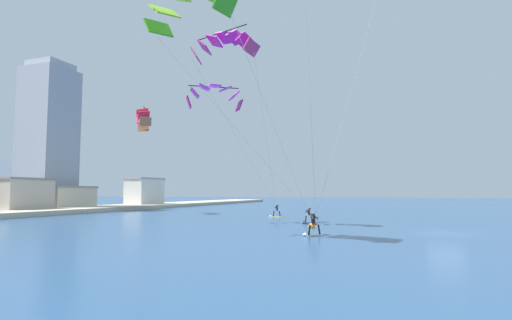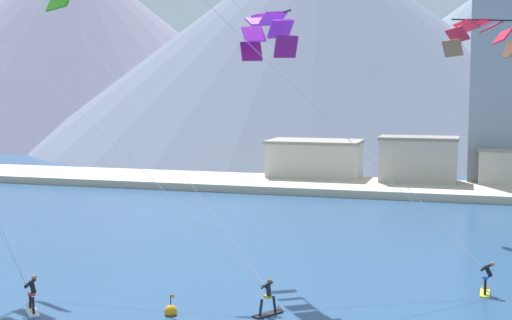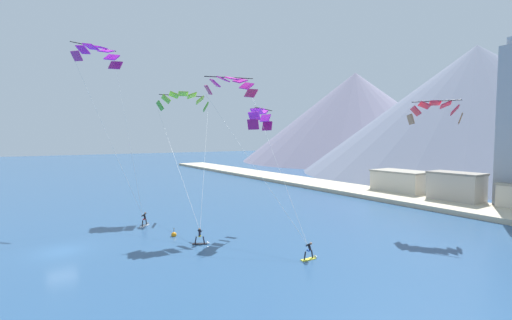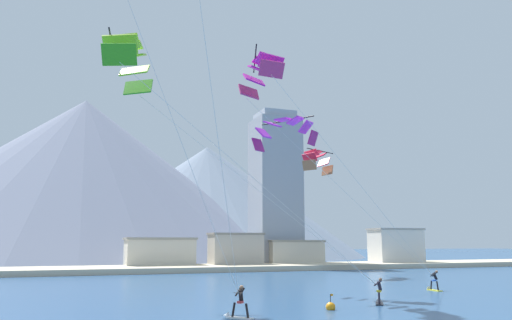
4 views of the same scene
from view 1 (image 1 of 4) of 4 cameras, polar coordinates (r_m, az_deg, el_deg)
ground_plane at (r=33.57m, az=25.45°, el=-9.44°), size 400.00×400.00×0.00m
kitesurfer_near_lead at (r=49.81m, az=2.75°, el=-7.60°), size 0.65×1.75×1.67m
kitesurfer_near_trail at (r=39.50m, az=7.31°, el=-8.34°), size 1.26×1.69×1.71m
kitesurfer_mid_center at (r=28.91m, az=7.94°, el=-9.68°), size 1.48×1.54×1.75m
parafoil_kite_near_lead at (r=38.83m, az=-4.52°, el=16.04°), size 15.88×6.85×16.56m
parafoil_kite_near_trail at (r=29.21m, az=-9.60°, el=21.28°), size 17.25×8.30×15.64m
parafoil_kite_distant_high_outer at (r=59.23m, az=-15.84°, el=5.89°), size 5.37×4.74×2.75m
parafoil_kite_distant_low_drift at (r=40.99m, az=-5.94°, el=9.37°), size 4.39×5.24×2.50m
race_marker_buoy at (r=35.16m, az=7.97°, el=-9.34°), size 0.56×0.56×1.02m
shore_building_promenade_mid at (r=83.58m, az=-15.61°, el=-4.51°), size 8.28×4.27×5.94m
shore_building_quay_east at (r=73.49m, az=-25.23°, el=-4.97°), size 8.92×4.45×4.09m
shore_building_quay_west at (r=65.58m, az=-30.36°, el=-4.43°), size 7.58×4.36×5.10m
highrise_tower at (r=74.94m, az=-27.56°, el=2.91°), size 7.00×7.00×24.82m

